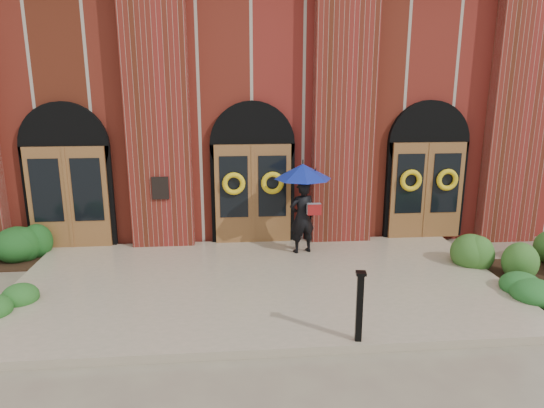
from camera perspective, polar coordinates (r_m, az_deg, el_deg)
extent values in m
plane|color=gray|center=(10.05, -1.37, -10.15)|extent=(90.00, 90.00, 0.00)
cube|color=tan|center=(10.15, -1.43, -9.41)|extent=(10.00, 5.30, 0.15)
cube|color=maroon|center=(18.05, -3.33, 12.15)|extent=(16.00, 12.00, 7.00)
cube|color=black|center=(11.99, -13.01, 1.84)|extent=(0.40, 0.05, 0.55)
cube|color=maroon|center=(11.99, -13.34, 10.77)|extent=(1.50, 0.45, 7.00)
cube|color=maroon|center=(12.21, 8.46, 11.04)|extent=(1.50, 0.45, 7.00)
cube|color=maroon|center=(13.95, 27.04, 10.05)|extent=(1.50, 0.45, 7.00)
cube|color=olive|center=(12.78, -22.84, 0.68)|extent=(1.90, 0.10, 2.50)
cylinder|color=black|center=(12.70, -23.20, 6.32)|extent=(2.10, 0.22, 2.10)
cube|color=olive|center=(12.17, -2.24, 1.18)|extent=(1.90, 0.10, 2.50)
cylinder|color=black|center=(12.09, -2.33, 7.11)|extent=(2.10, 0.22, 2.10)
cube|color=olive|center=(13.17, 17.71, 1.51)|extent=(1.90, 0.10, 2.50)
cylinder|color=black|center=(13.10, 17.89, 6.99)|extent=(2.10, 0.22, 2.10)
torus|color=yellow|center=(11.98, -4.52, 2.40)|extent=(0.57, 0.13, 0.57)
torus|color=yellow|center=(12.02, 0.06, 2.49)|extent=(0.57, 0.13, 0.57)
torus|color=yellow|center=(12.83, 16.03, 2.68)|extent=(0.57, 0.13, 0.57)
torus|color=yellow|center=(13.20, 19.93, 2.69)|extent=(0.57, 0.13, 0.57)
imported|color=black|center=(11.52, 3.56, -1.55)|extent=(0.73, 0.58, 1.74)
cone|color=navy|center=(11.27, 3.64, 3.86)|extent=(1.67, 1.67, 0.35)
cylinder|color=black|center=(11.32, 3.89, 1.50)|extent=(0.02, 0.02, 0.58)
cube|color=#9A9C9F|center=(11.36, 4.95, -0.58)|extent=(0.36, 0.25, 0.26)
cube|color=maroon|center=(11.28, 5.03, -0.70)|extent=(0.32, 0.12, 0.26)
cube|color=black|center=(7.86, 10.25, -11.95)|extent=(0.11, 0.11, 1.12)
cube|color=black|center=(7.62, 10.44, -8.02)|extent=(0.18, 0.18, 0.04)
ellipsoid|color=#315E21|center=(12.02, 26.06, -5.48)|extent=(3.04, 1.21, 0.78)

